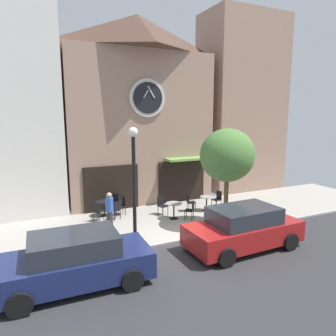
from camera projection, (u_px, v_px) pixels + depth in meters
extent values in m
cube|color=#9E998E|center=(156.00, 222.00, 14.28)|extent=(26.26, 5.11, 0.05)
cube|color=#2D2D30|center=(232.00, 283.00, 9.11)|extent=(26.26, 6.46, 0.05)
cube|color=#A8A5A0|center=(181.00, 240.00, 12.00)|extent=(26.26, 0.12, 0.08)
cube|color=#9E7A66|center=(139.00, 128.00, 17.30)|extent=(8.03, 2.67, 8.16)
pyramid|color=#4C3328|center=(137.00, 33.00, 16.44)|extent=(7.23, 3.74, 1.90)
cylinder|color=beige|center=(147.00, 98.00, 15.78)|extent=(1.93, 0.10, 1.93)
cylinder|color=black|center=(148.00, 98.00, 15.72)|extent=(1.58, 0.04, 1.58)
cube|color=beige|center=(146.00, 94.00, 15.61)|extent=(0.30, 0.03, 0.39)
cube|color=beige|center=(151.00, 92.00, 15.71)|extent=(0.40, 0.03, 0.61)
cube|color=black|center=(111.00, 188.00, 15.74)|extent=(2.81, 0.10, 2.30)
cube|color=black|center=(182.00, 181.00, 17.41)|extent=(2.81, 0.10, 2.30)
cube|color=#72A84C|center=(188.00, 159.00, 17.01)|extent=(2.57, 0.90, 0.12)
cube|color=#9E7A66|center=(241.00, 104.00, 20.27)|extent=(5.16, 3.20, 11.03)
cylinder|color=black|center=(135.00, 238.00, 11.88)|extent=(0.32, 0.32, 0.36)
cylinder|color=black|center=(134.00, 191.00, 11.56)|extent=(0.14, 0.14, 4.05)
sphere|color=white|center=(133.00, 132.00, 11.18)|extent=(0.36, 0.36, 0.36)
cylinder|color=brown|center=(226.00, 200.00, 13.57)|extent=(0.20, 0.20, 2.29)
ellipsoid|color=#4C7A38|center=(227.00, 155.00, 13.23)|extent=(2.42, 2.18, 2.30)
cylinder|color=black|center=(105.00, 209.00, 14.95)|extent=(0.07, 0.07, 0.71)
cylinder|color=black|center=(105.00, 216.00, 15.01)|extent=(0.40, 0.40, 0.03)
cylinder|color=black|center=(104.00, 202.00, 14.89)|extent=(0.79, 0.79, 0.03)
cylinder|color=black|center=(174.00, 211.00, 14.53)|extent=(0.07, 0.07, 0.75)
cylinder|color=black|center=(174.00, 218.00, 14.59)|extent=(0.40, 0.40, 0.03)
cylinder|color=gray|center=(174.00, 203.00, 14.47)|extent=(0.76, 0.76, 0.03)
cylinder|color=black|center=(206.00, 204.00, 15.78)|extent=(0.07, 0.07, 0.72)
cylinder|color=black|center=(206.00, 210.00, 15.84)|extent=(0.40, 0.40, 0.03)
cylinder|color=gray|center=(207.00, 197.00, 15.72)|extent=(0.67, 0.67, 0.03)
cube|color=black|center=(191.00, 202.00, 15.70)|extent=(0.48, 0.48, 0.04)
cube|color=black|center=(188.00, 198.00, 15.63)|extent=(0.13, 0.38, 0.45)
cylinder|color=black|center=(195.00, 207.00, 15.61)|extent=(0.03, 0.03, 0.45)
cylinder|color=black|center=(193.00, 205.00, 15.94)|extent=(0.03, 0.03, 0.45)
cylinder|color=black|center=(189.00, 208.00, 15.54)|extent=(0.03, 0.03, 0.45)
cylinder|color=black|center=(187.00, 206.00, 15.87)|extent=(0.03, 0.03, 0.45)
cube|color=black|center=(121.00, 206.00, 15.10)|extent=(0.43, 0.43, 0.04)
cube|color=black|center=(124.00, 201.00, 15.15)|extent=(0.07, 0.38, 0.45)
cylinder|color=black|center=(116.00, 210.00, 15.20)|extent=(0.03, 0.03, 0.45)
cylinder|color=black|center=(119.00, 212.00, 14.91)|extent=(0.03, 0.03, 0.45)
cylinder|color=black|center=(123.00, 209.00, 15.37)|extent=(0.03, 0.03, 0.45)
cylinder|color=black|center=(125.00, 211.00, 15.07)|extent=(0.03, 0.03, 0.45)
cube|color=black|center=(216.00, 200.00, 16.19)|extent=(0.45, 0.45, 0.04)
cube|color=black|center=(219.00, 195.00, 16.25)|extent=(0.09, 0.38, 0.45)
cylinder|color=black|center=(212.00, 204.00, 16.28)|extent=(0.03, 0.03, 0.45)
cylinder|color=black|center=(216.00, 205.00, 16.00)|extent=(0.03, 0.03, 0.45)
cylinder|color=black|center=(217.00, 203.00, 16.46)|extent=(0.03, 0.03, 0.45)
cylinder|color=black|center=(221.00, 204.00, 16.18)|extent=(0.03, 0.03, 0.45)
cube|color=black|center=(163.00, 206.00, 15.08)|extent=(0.51, 0.51, 0.04)
cube|color=black|center=(160.00, 201.00, 15.17)|extent=(0.37, 0.16, 0.45)
cylinder|color=black|center=(163.00, 212.00, 14.88)|extent=(0.03, 0.03, 0.45)
cylinder|color=black|center=(168.00, 210.00, 15.11)|extent=(0.03, 0.03, 0.45)
cylinder|color=black|center=(158.00, 210.00, 15.12)|extent=(0.03, 0.03, 0.45)
cylinder|color=black|center=(163.00, 209.00, 15.35)|extent=(0.03, 0.03, 0.45)
cube|color=black|center=(98.00, 211.00, 14.25)|extent=(0.56, 0.56, 0.04)
cube|color=black|center=(96.00, 208.00, 14.05)|extent=(0.28, 0.31, 0.45)
cylinder|color=black|center=(104.00, 215.00, 14.38)|extent=(0.03, 0.03, 0.45)
cylinder|color=black|center=(98.00, 214.00, 14.51)|extent=(0.03, 0.03, 0.45)
cylinder|color=black|center=(99.00, 218.00, 14.07)|extent=(0.03, 0.03, 0.45)
cylinder|color=black|center=(93.00, 217.00, 14.20)|extent=(0.03, 0.03, 0.45)
cube|color=black|center=(189.00, 210.00, 14.39)|extent=(0.57, 0.57, 0.04)
cube|color=black|center=(193.00, 206.00, 14.30)|extent=(0.29, 0.31, 0.45)
cylinder|color=black|center=(187.00, 214.00, 14.64)|extent=(0.03, 0.03, 0.45)
cylinder|color=black|center=(185.00, 216.00, 14.32)|extent=(0.03, 0.03, 0.45)
cylinder|color=black|center=(194.00, 214.00, 14.54)|extent=(0.03, 0.03, 0.45)
cylinder|color=black|center=(192.00, 216.00, 14.22)|extent=(0.03, 0.03, 0.45)
cube|color=black|center=(114.00, 203.00, 15.59)|extent=(0.53, 0.53, 0.04)
cube|color=black|center=(116.00, 198.00, 15.69)|extent=(0.20, 0.36, 0.45)
cylinder|color=black|center=(109.00, 207.00, 15.61)|extent=(0.03, 0.03, 0.45)
cylinder|color=black|center=(114.00, 209.00, 15.40)|extent=(0.03, 0.03, 0.45)
cylinder|color=black|center=(114.00, 206.00, 15.87)|extent=(0.03, 0.03, 0.45)
cylinder|color=black|center=(119.00, 207.00, 15.65)|extent=(0.03, 0.03, 0.45)
cube|color=black|center=(115.00, 210.00, 14.47)|extent=(0.53, 0.53, 0.04)
cube|color=black|center=(117.00, 206.00, 14.32)|extent=(0.36, 0.19, 0.45)
cylinder|color=black|center=(116.00, 213.00, 14.75)|extent=(0.03, 0.03, 0.45)
cylinder|color=black|center=(110.00, 215.00, 14.50)|extent=(0.03, 0.03, 0.45)
cylinder|color=black|center=(120.00, 214.00, 14.53)|extent=(0.03, 0.03, 0.45)
cylinder|color=black|center=(115.00, 216.00, 14.28)|extent=(0.03, 0.03, 0.45)
cylinder|color=#2D2D38|center=(110.00, 221.00, 13.00)|extent=(0.35, 0.35, 0.85)
cylinder|color=#3359B2|center=(109.00, 205.00, 12.88)|extent=(0.43, 0.43, 0.60)
sphere|color=tan|center=(109.00, 195.00, 12.81)|extent=(0.22, 0.22, 0.22)
cube|color=navy|center=(75.00, 266.00, 8.81)|extent=(4.35, 1.92, 0.75)
cube|color=#262B33|center=(74.00, 245.00, 8.70)|extent=(2.45, 1.65, 0.60)
cylinder|color=black|center=(132.00, 280.00, 8.60)|extent=(0.65, 0.24, 0.64)
cylinder|color=black|center=(117.00, 254.00, 10.23)|extent=(0.65, 0.24, 0.64)
cylinder|color=black|center=(20.00, 305.00, 7.49)|extent=(0.65, 0.24, 0.64)
cylinder|color=black|center=(22.00, 271.00, 9.12)|extent=(0.65, 0.24, 0.64)
cube|color=maroon|center=(243.00, 233.00, 11.31)|extent=(4.35, 1.91, 0.75)
cube|color=#262B33|center=(244.00, 215.00, 11.20)|extent=(2.45, 1.65, 0.60)
cylinder|color=black|center=(290.00, 242.00, 11.18)|extent=(0.65, 0.24, 0.64)
cylinder|color=black|center=(256.00, 226.00, 12.77)|extent=(0.65, 0.24, 0.64)
cylinder|color=black|center=(226.00, 258.00, 9.94)|extent=(0.65, 0.24, 0.64)
cylinder|color=black|center=(197.00, 238.00, 11.53)|extent=(0.65, 0.24, 0.64)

